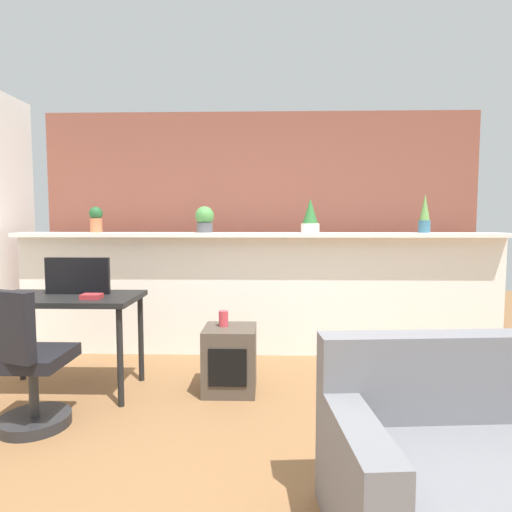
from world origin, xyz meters
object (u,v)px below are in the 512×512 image
office_chair (25,370)px  side_cube_shelf (230,359)px  book_on_desk (92,296)px  desk (65,307)px  potted_plant_1 (205,219)px  vase_on_shelf (223,319)px  tv_monitor (78,276)px  potted_plant_0 (96,219)px  potted_plant_2 (310,217)px  potted_plant_3 (425,215)px

office_chair → side_cube_shelf: bearing=28.8°
book_on_desk → desk: bearing=154.0°
side_cube_shelf → office_chair: bearing=-151.2°
potted_plant_1 → book_on_desk: (-0.67, -1.14, -0.57)m
office_chair → vase_on_shelf: bearing=31.3°
desk → tv_monitor: size_ratio=2.21×
potted_plant_0 → side_cube_shelf: size_ratio=0.51×
desk → potted_plant_0: bearing=98.5°
potted_plant_2 → potted_plant_3: bearing=0.4°
potted_plant_2 → side_cube_shelf: bearing=-126.4°
potted_plant_0 → potted_plant_1: 1.08m
potted_plant_0 → potted_plant_1: potted_plant_1 is taller
potted_plant_1 → book_on_desk: bearing=-120.3°
potted_plant_2 → tv_monitor: potted_plant_2 is taller
tv_monitor → office_chair: 0.86m
desk → book_on_desk: size_ratio=7.82×
potted_plant_0 → tv_monitor: 1.06m
potted_plant_1 → vase_on_shelf: potted_plant_1 is taller
potted_plant_0 → tv_monitor: size_ratio=0.51×
potted_plant_3 → potted_plant_1: bearing=179.9°
potted_plant_2 → desk: 2.30m
side_cube_shelf → vase_on_shelf: size_ratio=4.12×
book_on_desk → potted_plant_0: bearing=109.7°
potted_plant_1 → vase_on_shelf: 1.24m
potted_plant_0 → office_chair: potted_plant_0 is taller
tv_monitor → vase_on_shelf: size_ratio=4.11×
side_cube_shelf → vase_on_shelf: 0.32m
potted_plant_2 → tv_monitor: bearing=-153.9°
office_chair → book_on_desk: (0.23, 0.49, 0.38)m
office_chair → vase_on_shelf: 1.38m
vase_on_shelf → potted_plant_0: bearing=145.5°
side_cube_shelf → desk: bearing=-177.6°
potted_plant_1 → potted_plant_3: bearing=-0.1°
potted_plant_0 → potted_plant_3: 3.20m
side_cube_shelf → book_on_desk: 1.13m
desk → book_on_desk: book_on_desk is taller
tv_monitor → book_on_desk: tv_monitor is taller
potted_plant_1 → book_on_desk: size_ratio=1.82×
potted_plant_1 → tv_monitor: potted_plant_1 is taller
desk → side_cube_shelf: desk is taller
office_chair → potted_plant_0: bearing=96.3°
potted_plant_1 → potted_plant_3: 2.13m
potted_plant_2 → vase_on_shelf: bearing=-129.6°
potted_plant_1 → tv_monitor: (-0.86, -0.94, -0.44)m
office_chair → book_on_desk: size_ratio=6.47×
tv_monitor → book_on_desk: (0.19, -0.21, -0.12)m
potted_plant_2 → desk: potted_plant_2 is taller
side_cube_shelf → book_on_desk: bearing=-169.9°
desk → tv_monitor: bearing=50.1°
tv_monitor → potted_plant_1: bearing=47.5°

